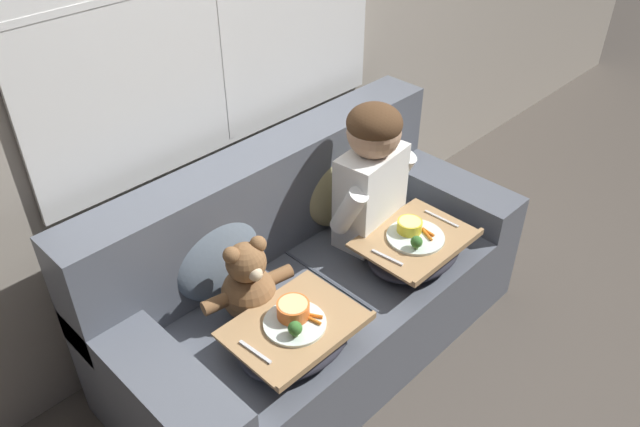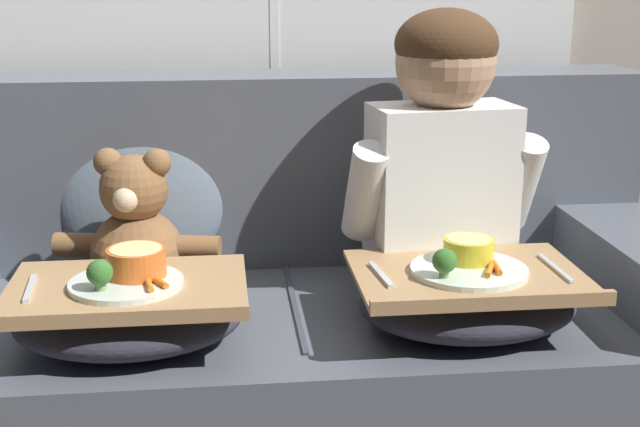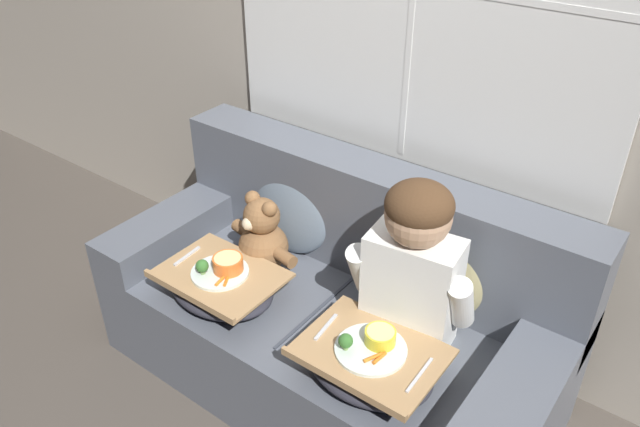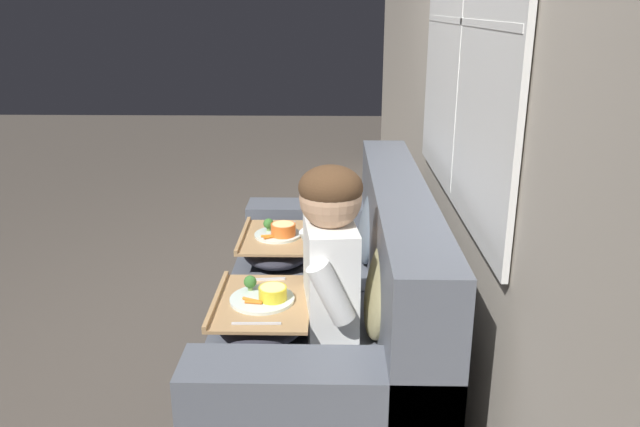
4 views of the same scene
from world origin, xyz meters
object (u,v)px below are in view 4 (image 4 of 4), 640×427
object	(u,v)px
throw_pillow_behind_child	(384,283)
teddy_bear	(330,231)
couch	(338,312)
lap_tray_child	(263,314)
throw_pillow_behind_teddy	(373,221)
child_figure	(330,244)
lap_tray_teddy	(278,246)

from	to	relation	value
throw_pillow_behind_child	teddy_bear	bearing A→B (deg)	-163.53
couch	lap_tray_child	bearing A→B (deg)	-39.93
couch	teddy_bear	size ratio (longest dim) A/B	4.83
couch	throw_pillow_behind_teddy	xyz separation A→B (m)	(-0.34, 0.16, 0.30)
teddy_bear	child_figure	bearing A→B (deg)	0.30
throw_pillow_behind_teddy	teddy_bear	xyz separation A→B (m)	(-0.00, -0.20, -0.05)
teddy_bear	lap_tray_teddy	xyz separation A→B (m)	(0.00, -0.25, -0.08)
throw_pillow_behind_teddy	lap_tray_child	distance (m)	0.83
lap_tray_child	lap_tray_teddy	size ratio (longest dim) A/B	1.00
lap_tray_teddy	teddy_bear	bearing A→B (deg)	90.31
throw_pillow_behind_teddy	lap_tray_teddy	xyz separation A→B (m)	(0.00, -0.45, -0.13)
throw_pillow_behind_teddy	child_figure	xyz separation A→B (m)	(0.68, -0.20, 0.15)
child_figure	teddy_bear	bearing A→B (deg)	-179.70
couch	child_figure	bearing A→B (deg)	-6.02
couch	teddy_bear	xyz separation A→B (m)	(-0.34, -0.04, 0.25)
throw_pillow_behind_teddy	lap_tray_child	world-z (taller)	throw_pillow_behind_teddy
lap_tray_child	throw_pillow_behind_child	bearing A→B (deg)	89.98
throw_pillow_behind_child	teddy_bear	xyz separation A→B (m)	(-0.69, -0.20, -0.05)
couch	teddy_bear	bearing A→B (deg)	-173.41
lap_tray_child	child_figure	bearing A→B (deg)	89.94
throw_pillow_behind_teddy	child_figure	size ratio (longest dim) A/B	0.67
teddy_bear	lap_tray_child	world-z (taller)	teddy_bear
throw_pillow_behind_child	teddy_bear	distance (m)	0.72
couch	lap_tray_child	world-z (taller)	couch
child_figure	lap_tray_teddy	size ratio (longest dim) A/B	1.37
couch	throw_pillow_behind_teddy	distance (m)	0.48
throw_pillow_behind_teddy	lap_tray_teddy	world-z (taller)	throw_pillow_behind_teddy
couch	child_figure	distance (m)	0.57
throw_pillow_behind_child	lap_tray_child	world-z (taller)	throw_pillow_behind_child
teddy_bear	couch	bearing A→B (deg)	6.59
lap_tray_teddy	throw_pillow_behind_teddy	bearing A→B (deg)	90.06
throw_pillow_behind_teddy	child_figure	distance (m)	0.73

